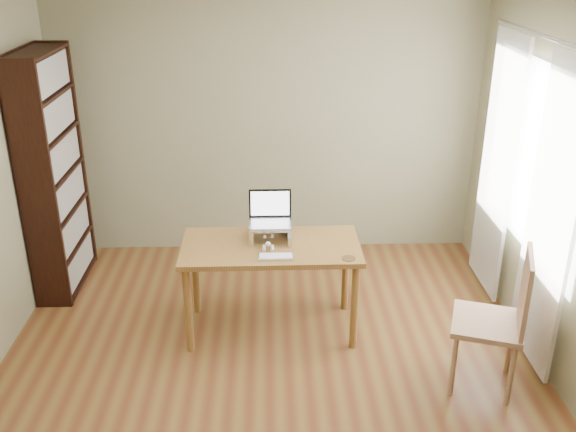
# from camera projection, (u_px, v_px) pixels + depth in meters

# --- Properties ---
(room) EXTENTS (4.04, 4.54, 2.64)m
(room) POSITION_uv_depth(u_px,v_px,m) (272.00, 216.00, 4.02)
(room) COLOR #5E3018
(room) RESTS_ON ground
(bookshelf) EXTENTS (0.30, 0.90, 2.10)m
(bookshelf) POSITION_uv_depth(u_px,v_px,m) (54.00, 174.00, 5.48)
(bookshelf) COLOR black
(bookshelf) RESTS_ON ground
(curtains) EXTENTS (0.03, 1.90, 2.25)m
(curtains) POSITION_uv_depth(u_px,v_px,m) (522.00, 187.00, 4.84)
(curtains) COLOR white
(curtains) RESTS_ON ground
(desk) EXTENTS (1.37, 0.69, 0.75)m
(desk) POSITION_uv_depth(u_px,v_px,m) (271.00, 256.00, 4.93)
(desk) COLOR brown
(desk) RESTS_ON ground
(laptop_stand) EXTENTS (0.32, 0.25, 0.13)m
(laptop_stand) POSITION_uv_depth(u_px,v_px,m) (271.00, 230.00, 4.93)
(laptop_stand) COLOR silver
(laptop_stand) RESTS_ON desk
(laptop) EXTENTS (0.33, 0.27, 0.23)m
(laptop) POSITION_uv_depth(u_px,v_px,m) (270.00, 215.00, 4.94)
(laptop) COLOR silver
(laptop) RESTS_ON laptop_stand
(keyboard) EXTENTS (0.26, 0.11, 0.02)m
(keyboard) POSITION_uv_depth(u_px,v_px,m) (276.00, 257.00, 4.69)
(keyboard) COLOR silver
(keyboard) RESTS_ON desk
(coaster) EXTENTS (0.10, 0.10, 0.01)m
(coaster) POSITION_uv_depth(u_px,v_px,m) (349.00, 258.00, 4.68)
(coaster) COLOR brown
(coaster) RESTS_ON desk
(cat) EXTENTS (0.22, 0.47, 0.13)m
(cat) POSITION_uv_depth(u_px,v_px,m) (269.00, 232.00, 4.97)
(cat) COLOR #413933
(cat) RESTS_ON desk
(chair) EXTENTS (0.58, 0.58, 1.04)m
(chair) POSITION_uv_depth(u_px,v_px,m) (500.00, 314.00, 4.33)
(chair) COLOR #A6765A
(chair) RESTS_ON ground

